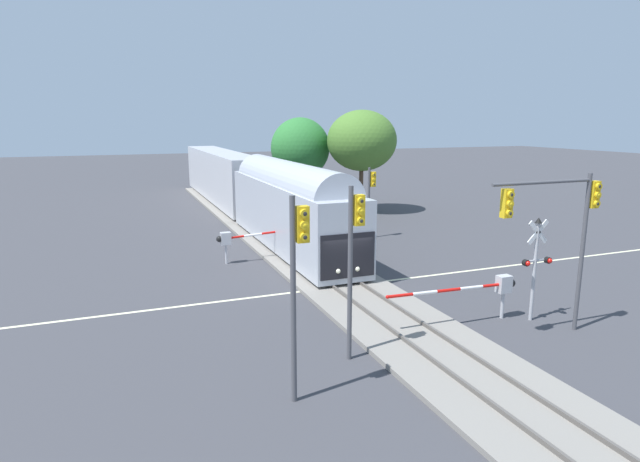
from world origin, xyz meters
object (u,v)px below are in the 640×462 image
at_px(crossing_gate_far, 237,238).
at_px(traffic_signal_median, 354,246).
at_px(traffic_signal_near_left, 298,267).
at_px(oak_far_right, 362,141).
at_px(crossing_gate_near, 490,287).
at_px(traffic_signal_far_side, 371,191).
at_px(traffic_signal_near_right, 562,215).
at_px(commuter_train, 247,186).
at_px(elm_centre_background, 300,148).
at_px(crossing_signal_mast, 536,259).

bearing_deg(crossing_gate_far, traffic_signal_median, -86.33).
bearing_deg(traffic_signal_median, traffic_signal_near_left, -143.73).
height_order(crossing_gate_far, oak_far_right, oak_far_right).
xyz_separation_m(crossing_gate_near, traffic_signal_far_side, (2.43, 15.36, 1.84)).
bearing_deg(traffic_signal_far_side, crossing_gate_far, -163.44).
bearing_deg(traffic_signal_median, traffic_signal_near_right, -6.25).
bearing_deg(commuter_train, crossing_gate_far, -106.48).
bearing_deg(oak_far_right, crossing_gate_far, -137.72).
bearing_deg(traffic_signal_median, commuter_train, 83.76).
height_order(crossing_gate_far, traffic_signal_near_left, traffic_signal_near_left).
bearing_deg(elm_centre_background, commuter_train, -145.59).
xyz_separation_m(commuter_train, traffic_signal_median, (-2.87, -26.23, 1.16)).
relative_size(commuter_train, oak_far_right, 4.78).
distance_m(crossing_signal_mast, oak_far_right, 26.30).
xyz_separation_m(crossing_gate_near, elm_centre_background, (2.26, 29.15, 4.04)).
distance_m(traffic_signal_near_right, elm_centre_background, 31.21).
bearing_deg(traffic_signal_far_side, elm_centre_background, 90.71).
distance_m(crossing_gate_near, elm_centre_background, 29.51).
bearing_deg(traffic_signal_near_right, crossing_gate_near, 121.58).
bearing_deg(crossing_gate_near, traffic_signal_near_left, -161.43).
bearing_deg(traffic_signal_near_right, traffic_signal_median, 173.75).
xyz_separation_m(commuter_train, crossing_signal_mast, (5.30, -25.70, -0.21)).
bearing_deg(traffic_signal_median, elm_centre_background, 73.76).
xyz_separation_m(crossing_signal_mast, crossing_gate_far, (-9.04, 13.06, -1.15)).
distance_m(commuter_train, traffic_signal_far_side, 11.49).
relative_size(crossing_gate_near, traffic_signal_far_side, 1.22).
distance_m(crossing_gate_near, traffic_signal_median, 7.14).
relative_size(crossing_gate_near, traffic_signal_near_right, 0.98).
height_order(commuter_train, crossing_gate_far, commuter_train).
distance_m(crossing_gate_near, crossing_signal_mast, 2.08).
bearing_deg(traffic_signal_near_right, traffic_signal_far_side, 86.10).
bearing_deg(elm_centre_background, crossing_signal_mast, -91.27).
distance_m(traffic_signal_far_side, elm_centre_background, 13.97).
bearing_deg(oak_far_right, elm_centre_background, 134.50).
xyz_separation_m(crossing_signal_mast, oak_far_right, (4.77, 25.61, 3.62)).
distance_m(crossing_gate_near, crossing_gate_far, 14.48).
relative_size(commuter_train, crossing_gate_near, 7.11).
bearing_deg(crossing_signal_mast, crossing_gate_near, 158.27).
bearing_deg(crossing_gate_near, crossing_gate_far, 120.94).
bearing_deg(crossing_signal_mast, traffic_signal_median, -176.26).
relative_size(commuter_train, traffic_signal_near_left, 7.05).
bearing_deg(oak_far_right, traffic_signal_near_right, -100.73).
bearing_deg(crossing_gate_far, crossing_gate_near, -59.06).
relative_size(crossing_signal_mast, traffic_signal_far_side, 0.87).
relative_size(traffic_signal_near_left, elm_centre_background, 0.73).
height_order(crossing_gate_near, crossing_signal_mast, crossing_signal_mast).
distance_m(crossing_signal_mast, traffic_signal_near_right, 2.46).
bearing_deg(crossing_signal_mast, oak_far_right, 79.46).
relative_size(crossing_signal_mast, elm_centre_background, 0.52).
xyz_separation_m(traffic_signal_near_right, elm_centre_background, (1.01, 31.18, 0.88)).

